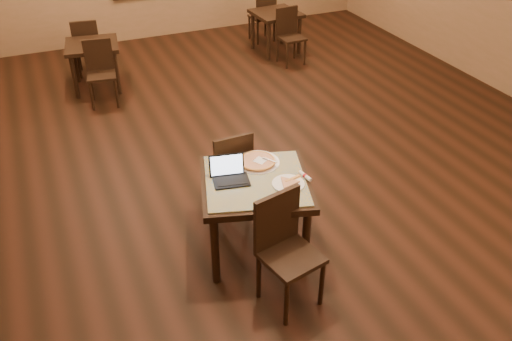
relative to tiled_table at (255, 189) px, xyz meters
name	(u,v)px	position (x,y,z in m)	size (l,w,h in m)	color
ground	(271,180)	(0.60, 0.96, -0.66)	(10.00, 10.00, 0.00)	black
tiled_table	(255,189)	(0.00, 0.00, 0.00)	(1.14, 1.14, 0.76)	black
chair_main_near	(284,244)	(-0.02, -0.62, -0.11)	(0.50, 0.50, 0.97)	black
chair_main_far	(230,168)	(0.00, 0.62, -0.15)	(0.41, 0.41, 0.90)	black
laptop	(229,174)	(-0.20, 0.10, 0.16)	(0.34, 0.29, 0.20)	black
plate	(288,184)	(0.22, -0.18, 0.11)	(0.27, 0.27, 0.01)	white
pizza_slice	(288,182)	(0.22, -0.18, 0.13)	(0.20, 0.20, 0.02)	beige
pizza_pan	(257,162)	(0.12, 0.24, 0.11)	(0.40, 0.40, 0.01)	silver
pizza_whole	(257,161)	(0.12, 0.24, 0.12)	(0.33, 0.33, 0.02)	beige
spatula	(260,161)	(0.14, 0.22, 0.13)	(0.10, 0.25, 0.01)	silver
napkin_roll	(305,176)	(0.40, -0.14, 0.12)	(0.06, 0.15, 0.04)	white
other_table_a	(276,19)	(2.27, 4.44, -0.11)	(0.76, 0.76, 0.67)	black
other_table_a_chair_near	(289,32)	(2.27, 3.94, -0.17)	(0.40, 0.40, 0.86)	black
other_table_a_chair_far	(264,14)	(2.28, 4.94, -0.17)	(0.40, 0.40, 0.86)	black
other_table_b	(93,51)	(-0.72, 4.14, -0.10)	(0.81, 0.81, 0.67)	black
other_table_b_chair_near	(100,68)	(-0.71, 3.63, -0.17)	(0.43, 0.43, 0.87)	black
other_table_b_chair_far	(87,44)	(-0.73, 4.64, -0.17)	(0.43, 0.43, 0.87)	black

